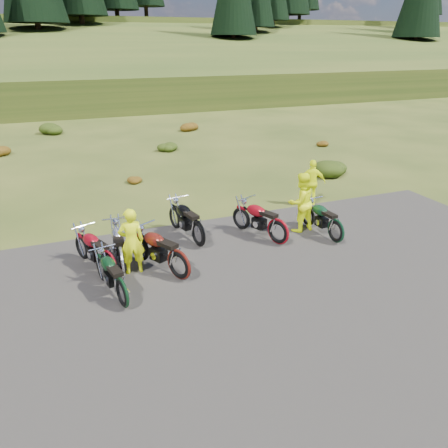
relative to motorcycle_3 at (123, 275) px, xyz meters
name	(u,v)px	position (x,y,z in m)	size (l,w,h in m)	color
ground	(217,282)	(2.18, -1.24, 0.00)	(300.00, 300.00, 0.00)	#304015
gravel_pad	(249,325)	(2.18, -3.24, 0.00)	(20.00, 12.00, 0.04)	black
hill_slope	(74,91)	(2.18, 48.76, 0.00)	(300.00, 46.00, 3.00)	#2E4316
hill_plateau	(56,66)	(2.18, 108.76, 0.00)	(300.00, 90.00, 9.17)	#2E4316
shrub_3	(52,127)	(-1.12, 20.66, 0.46)	(1.56, 1.56, 0.92)	black
shrub_4	(133,178)	(1.78, 7.96, 0.23)	(0.77, 0.77, 0.45)	brown
shrub_5	(167,146)	(4.68, 13.26, 0.31)	(1.03, 1.03, 0.61)	black
shrub_6	(188,125)	(7.58, 18.56, 0.38)	(1.30, 1.30, 0.77)	brown
shrub_7	(331,165)	(10.48, 5.86, 0.46)	(1.56, 1.56, 0.92)	black
shrub_8	(320,142)	(13.38, 11.16, 0.23)	(0.77, 0.77, 0.45)	brown
motorcycle_1	(111,278)	(-0.33, -0.05, 0.00)	(2.17, 0.72, 1.14)	maroon
motorcycle_2	(124,307)	(-0.24, -1.53, 0.00)	(2.08, 0.69, 1.09)	black
motorcycle_3	(123,275)	(0.00, 0.00, 0.00)	(2.20, 0.73, 1.15)	silver
motorcycle_4	(180,280)	(1.33, -0.78, 0.00)	(2.34, 0.78, 1.22)	#56150E
motorcycle_5	(199,247)	(2.41, 0.90, 0.00)	(2.31, 0.77, 1.21)	black
motorcycle_6	(277,245)	(4.69, 0.16, 0.00)	(2.29, 0.76, 1.20)	maroon
motorcycle_7	(335,243)	(6.39, -0.38, 0.00)	(2.09, 0.70, 1.10)	#0E321B
person_middle	(132,242)	(0.30, 0.01, 0.90)	(0.66, 0.43, 1.81)	#E2F20C
person_right_a	(301,203)	(5.83, 0.83, 0.96)	(0.94, 0.73, 1.93)	#E2F20C
person_right_b	(312,183)	(7.49, 2.79, 0.85)	(1.00, 0.42, 1.71)	#E2F20C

